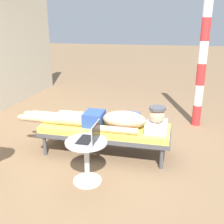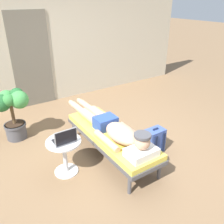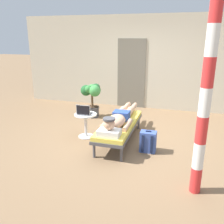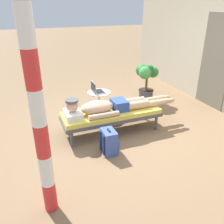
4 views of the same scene
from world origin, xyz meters
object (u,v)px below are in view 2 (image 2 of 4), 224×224
person_reclining (113,128)px  backpack (154,141)px  lounge_chair (111,136)px  side_table (64,151)px  potted_plant (11,108)px  laptop (64,139)px

person_reclining → backpack: 0.76m
lounge_chair → person_reclining: person_reclining is taller
lounge_chair → side_table: side_table is taller
backpack → potted_plant: size_ratio=0.46×
person_reclining → potted_plant: 1.78m
lounge_chair → person_reclining: bearing=-90.0°
potted_plant → lounge_chair: bearing=-50.1°
person_reclining → laptop: laptop is taller
side_table → backpack: 1.44m
laptop → backpack: bearing=-10.5°
person_reclining → laptop: size_ratio=7.00×
potted_plant → backpack: bearing=-42.8°
person_reclining → side_table: person_reclining is taller
side_table → laptop: laptop is taller
side_table → backpack: bearing=-12.5°
side_table → backpack: (1.40, -0.31, -0.16)m
lounge_chair → laptop: 0.79m
person_reclining → side_table: 0.78m
person_reclining → backpack: bearing=-21.2°
side_table → laptop: bearing=-90.0°
laptop → person_reclining: bearing=-0.8°
person_reclining → laptop: 0.76m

